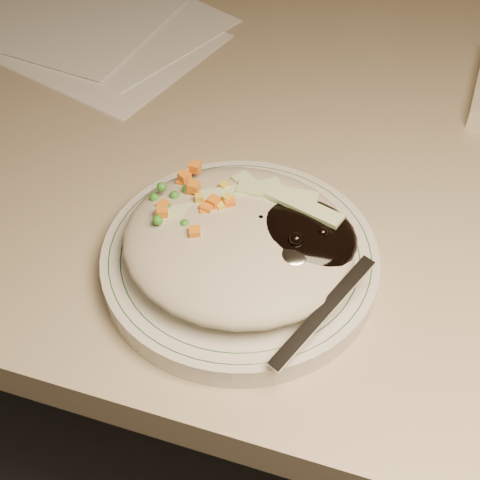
% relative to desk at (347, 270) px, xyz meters
% --- Properties ---
extents(desk, '(1.40, 0.70, 0.74)m').
position_rel_desk_xyz_m(desk, '(0.00, 0.00, 0.00)').
color(desk, tan).
rests_on(desk, ground).
extents(plate, '(0.24, 0.24, 0.02)m').
position_rel_desk_xyz_m(plate, '(-0.08, -0.20, 0.21)').
color(plate, silver).
rests_on(plate, desk).
extents(plate_rim, '(0.22, 0.22, 0.00)m').
position_rel_desk_xyz_m(plate_rim, '(-0.08, -0.20, 0.22)').
color(plate_rim, '#144723').
rests_on(plate_rim, plate).
extents(meal, '(0.21, 0.19, 0.05)m').
position_rel_desk_xyz_m(meal, '(-0.07, -0.20, 0.24)').
color(meal, '#AFA68E').
rests_on(meal, plate).
extents(papers, '(0.45, 0.36, 0.00)m').
position_rel_desk_xyz_m(papers, '(-0.42, 0.13, 0.20)').
color(papers, white).
rests_on(papers, desk).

